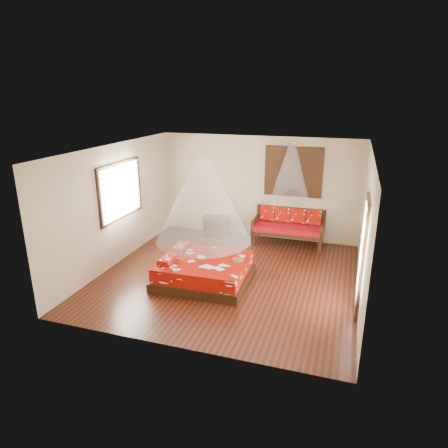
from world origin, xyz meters
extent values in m
cube|color=black|center=(0.00, 0.00, -0.01)|extent=(5.50, 5.50, 0.02)
cube|color=white|center=(0.00, 0.00, 2.81)|extent=(5.50, 5.50, 0.02)
cube|color=tan|center=(-2.76, 0.00, 1.40)|extent=(0.02, 5.50, 2.80)
cube|color=tan|center=(2.76, 0.00, 1.40)|extent=(0.02, 5.50, 2.80)
cube|color=tan|center=(0.00, 2.76, 1.40)|extent=(5.50, 0.02, 2.80)
cube|color=tan|center=(0.00, -2.76, 1.40)|extent=(5.50, 0.02, 2.80)
cube|color=black|center=(-0.42, -0.40, 0.10)|extent=(1.94, 1.77, 0.20)
cube|color=#940E04|center=(-0.42, -0.40, 0.35)|extent=(1.84, 1.67, 0.30)
cube|color=#940E04|center=(-1.09, -0.78, 0.56)|extent=(0.28, 0.50, 0.13)
cube|color=#940E04|center=(-1.11, -0.06, 0.56)|extent=(0.28, 0.50, 0.13)
cube|color=black|center=(0.07, 1.95, 0.21)|extent=(0.08, 0.08, 0.42)
cube|color=black|center=(1.80, 1.95, 0.21)|extent=(0.08, 0.08, 0.42)
cube|color=black|center=(0.07, 2.65, 0.21)|extent=(0.08, 0.08, 0.42)
cube|color=black|center=(1.80, 2.65, 0.21)|extent=(0.08, 0.08, 0.42)
cube|color=black|center=(0.94, 2.30, 0.38)|extent=(1.86, 0.82, 0.08)
cube|color=maroon|center=(0.94, 2.30, 0.49)|extent=(1.80, 0.76, 0.14)
cube|color=black|center=(0.94, 2.67, 0.67)|extent=(1.86, 0.06, 0.55)
cube|color=black|center=(0.05, 2.30, 0.54)|extent=(0.06, 0.82, 0.30)
cube|color=black|center=(1.82, 2.30, 0.54)|extent=(0.06, 0.82, 0.30)
cube|color=#940E04|center=(0.32, 2.55, 0.76)|extent=(0.39, 0.20, 0.41)
cube|color=#940E04|center=(0.73, 2.55, 0.76)|extent=(0.39, 0.20, 0.41)
cube|color=#940E04|center=(1.14, 2.55, 0.76)|extent=(0.39, 0.20, 0.41)
cube|color=#940E04|center=(1.56, 2.55, 0.76)|extent=(0.39, 0.20, 0.41)
cube|color=black|center=(-1.12, 2.45, 0.24)|extent=(0.85, 0.72, 0.48)
cube|color=black|center=(-1.12, 2.45, 0.50)|extent=(0.90, 0.77, 0.05)
cube|color=black|center=(0.94, 2.72, 1.90)|extent=(1.52, 0.06, 1.32)
cube|color=black|center=(0.94, 2.71, 1.90)|extent=(1.35, 0.04, 1.10)
cube|color=black|center=(-2.72, 0.20, 1.70)|extent=(0.08, 1.74, 1.34)
cube|color=silver|center=(-2.68, 0.20, 1.70)|extent=(0.04, 1.54, 1.10)
cube|color=black|center=(2.72, -0.60, 1.05)|extent=(0.08, 1.02, 2.16)
cube|color=white|center=(2.70, -0.60, 1.15)|extent=(0.03, 0.82, 1.70)
cylinder|color=brown|center=(0.28, -0.21, 0.52)|extent=(0.26, 0.26, 0.03)
cone|color=white|center=(-0.42, -0.40, 1.85)|extent=(1.98, 1.98, 1.80)
cone|color=white|center=(0.94, 2.25, 2.00)|extent=(1.00, 1.00, 1.50)
camera|label=1|loc=(2.39, -7.71, 3.91)|focal=32.00mm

